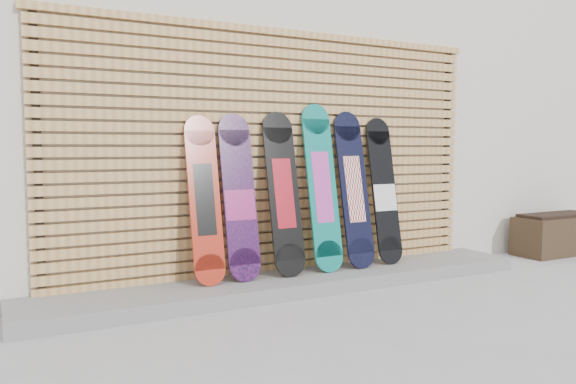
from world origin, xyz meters
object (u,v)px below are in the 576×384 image
Objects in this scene: snowboard_4 at (354,189)px; snowboard_5 at (384,191)px; snowboard_3 at (322,187)px; planter_box at (556,234)px; snowboard_2 at (284,193)px; snowboard_0 at (205,200)px; snowboard_1 at (239,198)px.

snowboard_5 is (0.36, 0.01, -0.04)m from snowboard_4.
snowboard_3 is 1.08× the size of snowboard_5.
planter_box is at bearing -2.00° from snowboard_4.
snowboard_2 reaches higher than snowboard_5.
planter_box is 3.19m from snowboard_3.
snowboard_5 is (1.83, -0.00, 0.00)m from snowboard_0.
snowboard_4 is (0.35, -0.00, -0.03)m from snowboard_3.
snowboard_3 is (-3.13, 0.10, 0.65)m from planter_box.
snowboard_0 is 1.12m from snowboard_3.
snowboard_4 reaches higher than planter_box.
snowboard_0 is 1.47m from snowboard_4.
snowboard_1 is 0.96× the size of snowboard_4.
snowboard_3 is (0.81, -0.01, 0.07)m from snowboard_1.
snowboard_4 is at bearing -0.64° from snowboard_3.
snowboard_5 reaches higher than planter_box.
snowboard_3 is at bearing -0.75° from snowboard_1.
snowboard_2 is 0.74m from snowboard_4.
snowboard_0 is 0.98× the size of snowboard_5.
snowboard_5 is at bearing 0.57° from snowboard_2.
snowboard_3 is 1.04× the size of snowboard_4.
planter_box is at bearing -1.62° from snowboard_1.
snowboard_0 is at bearing 179.47° from snowboard_1.
snowboard_5 is (1.11, 0.01, -0.02)m from snowboard_2.
snowboard_0 is 0.72m from snowboard_2.
planter_box is 3.98m from snowboard_1.
snowboard_1 is (-3.94, 0.11, 0.58)m from planter_box.
planter_box is 0.70× the size of snowboard_3.
snowboard_1 is at bearing 179.25° from snowboard_3.
snowboard_3 is 0.71m from snowboard_5.
snowboard_2 is 1.02× the size of snowboard_5.
snowboard_2 is at bearing -1.13° from snowboard_0.
snowboard_4 is at bearing -0.68° from snowboard_0.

